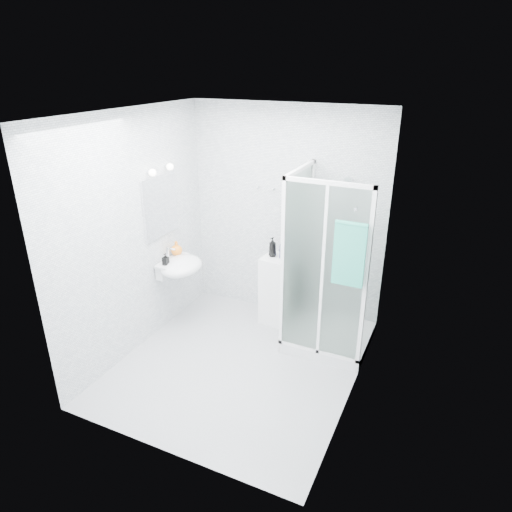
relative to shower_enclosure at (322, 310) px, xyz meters
The scene contains 12 objects.
room 1.33m from the shower_enclosure, 131.13° to the right, with size 2.40×2.60×2.60m.
shower_enclosure is the anchor object (origin of this frame).
wall_basin 1.72m from the shower_enclosure, 169.19° to the right, with size 0.46×0.56×0.35m.
mirror 2.16m from the shower_enclosure, behind, with size 0.02×0.60×0.70m, color white.
vanity_lights 2.35m from the shower_enclosure, behind, with size 0.10×0.40×0.08m.
wall_hooks 1.57m from the shower_enclosure, 151.98° to the left, with size 0.23×0.06×0.03m.
storage_cabinet 0.69m from the shower_enclosure, 157.98° to the left, with size 0.39×0.40×0.86m.
hand_towel 1.04m from the shower_enclosure, 49.77° to the right, with size 0.30×0.04×0.65m.
shampoo_bottle_a 0.94m from the shower_enclosure, 159.91° to the left, with size 0.09×0.09×0.24m, color black.
shampoo_bottle_b 0.85m from the shower_enclosure, 152.88° to the left, with size 0.10×0.10×0.22m, color #0B0E46.
soap_dispenser_orange 1.86m from the shower_enclosure, behind, with size 0.14×0.14×0.17m, color orange.
soap_dispenser_black 1.86m from the shower_enclosure, 164.67° to the right, with size 0.06×0.06×0.14m, color black.
Camera 1 is at (1.87, -3.58, 3.01)m, focal length 32.00 mm.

